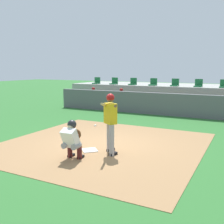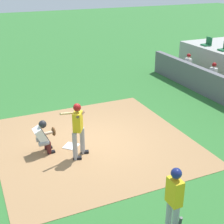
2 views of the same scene
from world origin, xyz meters
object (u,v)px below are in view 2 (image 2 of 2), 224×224
Objects in this scene: dugout_player_0 at (186,65)px; catcher_crouched at (44,135)px; home_plate at (71,146)px; on_deck_batter at (174,200)px; stadium_seat_0 at (207,43)px; batter_at_plate at (78,127)px; dugout_player_1 at (211,75)px.

catcher_crouched is at bearing -61.55° from dugout_player_0.
catcher_crouched is 1.23× the size of dugout_player_0.
catcher_crouched is at bearing -90.90° from home_plate.
stadium_seat_0 is (-10.55, 9.40, 0.51)m from on_deck_batter.
home_plate is 1.23m from batter_at_plate.
batter_at_plate is at bearing -66.35° from dugout_player_1.
dugout_player_1 is (-7.62, 7.37, -0.35)m from on_deck_batter.
home_plate is 0.24× the size of batter_at_plate.
catcher_crouched is 12.50m from stadium_seat_0.
dugout_player_1 reaches higher than home_plate.
dugout_player_0 is at bearing 121.02° from home_plate.
home_plate is at bearing 89.10° from catcher_crouched.
catcher_crouched is 10.25m from dugout_player_0.
stadium_seat_0 reaches higher than home_plate.
home_plate is 11.80m from stadium_seat_0.
home_plate is at bearing -170.77° from on_deck_batter.
batter_at_plate is at bearing -169.96° from on_deck_batter.
stadium_seat_0 reaches higher than dugout_player_1.
batter_at_plate is 1.13× the size of catcher_crouched.
home_plate is at bearing -70.71° from dugout_player_1.
stadium_seat_0 is (-5.76, 11.05, 0.93)m from catcher_crouched.
on_deck_batter is 1.37× the size of dugout_player_1.
dugout_player_1 is (-2.85, 8.14, 0.65)m from home_plate.
home_plate is 1.05m from catcher_crouched.
dugout_player_0 is 2.05m from dugout_player_1.
dugout_player_0 reaches higher than home_plate.
dugout_player_1 is 2.71× the size of stadium_seat_0.
on_deck_batter is 12.16m from dugout_player_0.
dugout_player_0 is at bearing 118.45° from catcher_crouched.
on_deck_batter reaches higher than dugout_player_1.
stadium_seat_0 is at bearing 122.58° from batter_at_plate.
dugout_player_1 is at bearing 135.96° from on_deck_batter.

